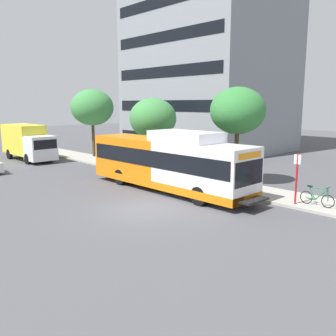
{
  "coord_description": "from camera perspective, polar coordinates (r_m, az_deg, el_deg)",
  "views": [
    {
      "loc": [
        -11.11,
        -13.41,
        5.18
      ],
      "look_at": [
        2.87,
        1.16,
        1.6
      ],
      "focal_mm": 38.83,
      "sensor_mm": 36.0,
      "label": 1
    }
  ],
  "objects": [
    {
      "name": "bus_stop_sign_pole",
      "position": [
        19.4,
        19.56,
        -1.01
      ],
      "size": [
        0.1,
        0.36,
        2.6
      ],
      "color": "red",
      "rests_on": "sidewalk_curb"
    },
    {
      "name": "sidewalk_curb",
      "position": [
        27.03,
        -0.8,
        -0.84
      ],
      "size": [
        3.0,
        56.0,
        0.14
      ],
      "primitive_type": "cube",
      "color": "#A8A399",
      "rests_on": "ground"
    },
    {
      "name": "bicycle_parked",
      "position": [
        19.65,
        22.35,
        -4.31
      ],
      "size": [
        0.52,
        1.76,
        1.02
      ],
      "color": "black",
      "rests_on": "sidewalk_curb"
    },
    {
      "name": "street_tree_far_block",
      "position": [
        35.75,
        -11.8,
        9.27
      ],
      "size": [
        4.03,
        4.03,
        6.4
      ],
      "color": "#4C3823",
      "rests_on": "sidewalk_curb"
    },
    {
      "name": "transit_bus",
      "position": [
        21.73,
        -0.02,
        0.85
      ],
      "size": [
        2.58,
        12.25,
        3.65
      ],
      "color": "white",
      "rests_on": "ground"
    },
    {
      "name": "apartment_tower_backdrop",
      "position": [
        42.69,
        6.66,
        20.91
      ],
      "size": [
        13.62,
        15.63,
        26.53
      ],
      "color": "gray",
      "rests_on": "ground"
    },
    {
      "name": "ground_plane",
      "position": [
        24.67,
        -16.05,
        -2.46
      ],
      "size": [
        120.0,
        120.0,
        0.0
      ],
      "primitive_type": "plane",
      "color": "#4C4C51"
    },
    {
      "name": "street_tree_mid_block",
      "position": [
        29.07,
        -2.38,
        7.8
      ],
      "size": [
        3.74,
        3.74,
        5.5
      ],
      "color": "#4C3823",
      "rests_on": "sidewalk_curb"
    },
    {
      "name": "box_truck_background",
      "position": [
        36.05,
        -21.17,
        3.91
      ],
      "size": [
        2.32,
        7.01,
        3.25
      ],
      "color": "silver",
      "rests_on": "ground"
    },
    {
      "name": "street_tree_near_stop",
      "position": [
        23.41,
        10.88,
        8.8
      ],
      "size": [
        3.47,
        3.47,
        6.09
      ],
      "color": "#4C3823",
      "rests_on": "sidewalk_curb"
    }
  ]
}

